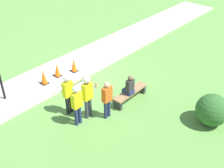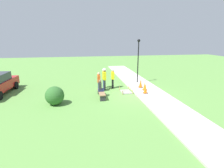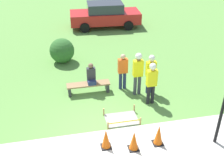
{
  "view_description": "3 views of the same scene",
  "coord_description": "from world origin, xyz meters",
  "px_view_note": "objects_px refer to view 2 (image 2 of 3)",
  "views": [
    {
      "loc": [
        7.81,
        8.72,
        7.32
      ],
      "look_at": [
        0.39,
        2.05,
        0.76
      ],
      "focal_mm": 45.0,
      "sensor_mm": 36.0,
      "label": 1
    },
    {
      "loc": [
        -12.56,
        4.12,
        4.39
      ],
      "look_at": [
        0.45,
        1.8,
        0.87
      ],
      "focal_mm": 28.0,
      "sensor_mm": 36.0,
      "label": 2
    },
    {
      "loc": [
        -1.16,
        -7.48,
        6.47
      ],
      "look_at": [
        0.69,
        1.36,
        1.12
      ],
      "focal_mm": 45.0,
      "sensor_mm": 36.0,
      "label": 3
    }
  ],
  "objects_px": {
    "worker_assistant": "(113,76)",
    "lamppost_near": "(138,55)",
    "traffic_cone_sidewalk_edge": "(141,83)",
    "traffic_cone_far_patch": "(145,86)",
    "traffic_cone_near_patch": "(145,89)",
    "worker_trainee": "(105,77)",
    "bystander_in_orange_shirt": "(99,81)",
    "worker_supervisor": "(104,77)",
    "park_bench": "(101,93)",
    "person_seated_on_bench": "(100,87)"
  },
  "relations": [
    {
      "from": "traffic_cone_sidewalk_edge",
      "to": "traffic_cone_near_patch",
      "type": "bearing_deg",
      "value": 173.83
    },
    {
      "from": "worker_supervisor",
      "to": "worker_trainee",
      "type": "xyz_separation_m",
      "value": [
        -0.56,
        -0.01,
        0.11
      ]
    },
    {
      "from": "person_seated_on_bench",
      "to": "bystander_in_orange_shirt",
      "type": "relative_size",
      "value": 0.54
    },
    {
      "from": "traffic_cone_sidewalk_edge",
      "to": "bystander_in_orange_shirt",
      "type": "height_order",
      "value": "bystander_in_orange_shirt"
    },
    {
      "from": "traffic_cone_sidewalk_edge",
      "to": "park_bench",
      "type": "relative_size",
      "value": 0.4
    },
    {
      "from": "traffic_cone_far_patch",
      "to": "worker_supervisor",
      "type": "distance_m",
      "value": 3.69
    },
    {
      "from": "worker_assistant",
      "to": "bystander_in_orange_shirt",
      "type": "distance_m",
      "value": 1.57
    },
    {
      "from": "person_seated_on_bench",
      "to": "worker_assistant",
      "type": "xyz_separation_m",
      "value": [
        2.18,
        -1.34,
        0.28
      ]
    },
    {
      "from": "traffic_cone_far_patch",
      "to": "person_seated_on_bench",
      "type": "bearing_deg",
      "value": 101.62
    },
    {
      "from": "park_bench",
      "to": "worker_assistant",
      "type": "relative_size",
      "value": 1.02
    },
    {
      "from": "lamppost_near",
      "to": "traffic_cone_near_patch",
      "type": "bearing_deg",
      "value": 172.09
    },
    {
      "from": "worker_supervisor",
      "to": "worker_assistant",
      "type": "relative_size",
      "value": 0.98
    },
    {
      "from": "traffic_cone_near_patch",
      "to": "park_bench",
      "type": "distance_m",
      "value": 3.53
    },
    {
      "from": "traffic_cone_far_patch",
      "to": "bystander_in_orange_shirt",
      "type": "bearing_deg",
      "value": 81.64
    },
    {
      "from": "traffic_cone_far_patch",
      "to": "person_seated_on_bench",
      "type": "distance_m",
      "value": 3.94
    },
    {
      "from": "park_bench",
      "to": "bystander_in_orange_shirt",
      "type": "bearing_deg",
      "value": 1.19
    },
    {
      "from": "park_bench",
      "to": "lamppost_near",
      "type": "xyz_separation_m",
      "value": [
        3.65,
        -4.02,
        2.48
      ]
    },
    {
      "from": "worker_supervisor",
      "to": "worker_trainee",
      "type": "relative_size",
      "value": 0.93
    },
    {
      "from": "park_bench",
      "to": "person_seated_on_bench",
      "type": "xyz_separation_m",
      "value": [
        0.15,
        0.05,
        0.48
      ]
    },
    {
      "from": "worker_assistant",
      "to": "lamppost_near",
      "type": "height_order",
      "value": "lamppost_near"
    },
    {
      "from": "traffic_cone_sidewalk_edge",
      "to": "worker_trainee",
      "type": "bearing_deg",
      "value": 86.19
    },
    {
      "from": "worker_assistant",
      "to": "lamppost_near",
      "type": "xyz_separation_m",
      "value": [
        1.33,
        -2.73,
        1.73
      ]
    },
    {
      "from": "traffic_cone_sidewalk_edge",
      "to": "worker_assistant",
      "type": "distance_m",
      "value": 2.55
    },
    {
      "from": "worker_trainee",
      "to": "bystander_in_orange_shirt",
      "type": "height_order",
      "value": "worker_trainee"
    },
    {
      "from": "traffic_cone_near_patch",
      "to": "worker_supervisor",
      "type": "xyz_separation_m",
      "value": [
        2.46,
        3.01,
        0.6
      ]
    },
    {
      "from": "worker_assistant",
      "to": "traffic_cone_sidewalk_edge",
      "type": "bearing_deg",
      "value": -102.65
    },
    {
      "from": "worker_assistant",
      "to": "lamppost_near",
      "type": "relative_size",
      "value": 0.43
    },
    {
      "from": "worker_assistant",
      "to": "worker_supervisor",
      "type": "bearing_deg",
      "value": 73.73
    },
    {
      "from": "person_seated_on_bench",
      "to": "worker_supervisor",
      "type": "bearing_deg",
      "value": -13.42
    },
    {
      "from": "traffic_cone_far_patch",
      "to": "lamppost_near",
      "type": "xyz_separation_m",
      "value": [
        2.72,
        -0.23,
        2.37
      ]
    },
    {
      "from": "worker_trainee",
      "to": "park_bench",
      "type": "bearing_deg",
      "value": 165.16
    },
    {
      "from": "worker_trainee",
      "to": "traffic_cone_sidewalk_edge",
      "type": "bearing_deg",
      "value": -93.81
    },
    {
      "from": "lamppost_near",
      "to": "park_bench",
      "type": "bearing_deg",
      "value": 132.24
    },
    {
      "from": "traffic_cone_far_patch",
      "to": "traffic_cone_sidewalk_edge",
      "type": "relative_size",
      "value": 0.94
    },
    {
      "from": "traffic_cone_sidewalk_edge",
      "to": "lamppost_near",
      "type": "height_order",
      "value": "lamppost_near"
    },
    {
      "from": "worker_supervisor",
      "to": "lamppost_near",
      "type": "height_order",
      "value": "lamppost_near"
    },
    {
      "from": "worker_supervisor",
      "to": "bystander_in_orange_shirt",
      "type": "relative_size",
      "value": 1.07
    },
    {
      "from": "traffic_cone_near_patch",
      "to": "person_seated_on_bench",
      "type": "bearing_deg",
      "value": 89.11
    },
    {
      "from": "park_bench",
      "to": "lamppost_near",
      "type": "bearing_deg",
      "value": -47.76
    },
    {
      "from": "traffic_cone_far_patch",
      "to": "worker_trainee",
      "type": "height_order",
      "value": "worker_trainee"
    },
    {
      "from": "traffic_cone_sidewalk_edge",
      "to": "person_seated_on_bench",
      "type": "distance_m",
      "value": 4.12
    },
    {
      "from": "worker_trainee",
      "to": "bystander_in_orange_shirt",
      "type": "xyz_separation_m",
      "value": [
        -0.5,
        0.56,
        -0.23
      ]
    },
    {
      "from": "traffic_cone_near_patch",
      "to": "worker_trainee",
      "type": "relative_size",
      "value": 0.37
    },
    {
      "from": "worker_trainee",
      "to": "traffic_cone_near_patch",
      "type": "bearing_deg",
      "value": -122.37
    },
    {
      "from": "worker_trainee",
      "to": "lamppost_near",
      "type": "distance_m",
      "value": 4.21
    },
    {
      "from": "traffic_cone_far_patch",
      "to": "worker_assistant",
      "type": "bearing_deg",
      "value": 60.92
    },
    {
      "from": "traffic_cone_far_patch",
      "to": "worker_supervisor",
      "type": "height_order",
      "value": "worker_supervisor"
    },
    {
      "from": "traffic_cone_sidewalk_edge",
      "to": "person_seated_on_bench",
      "type": "relative_size",
      "value": 0.82
    },
    {
      "from": "worker_supervisor",
      "to": "worker_trainee",
      "type": "bearing_deg",
      "value": -179.47
    },
    {
      "from": "park_bench",
      "to": "worker_supervisor",
      "type": "relative_size",
      "value": 1.04
    }
  ]
}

